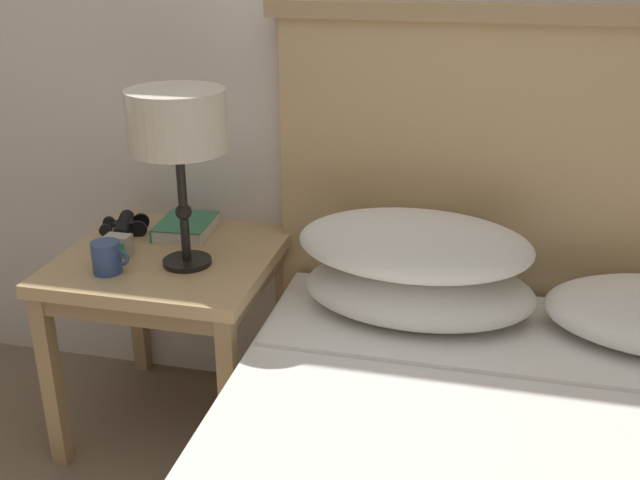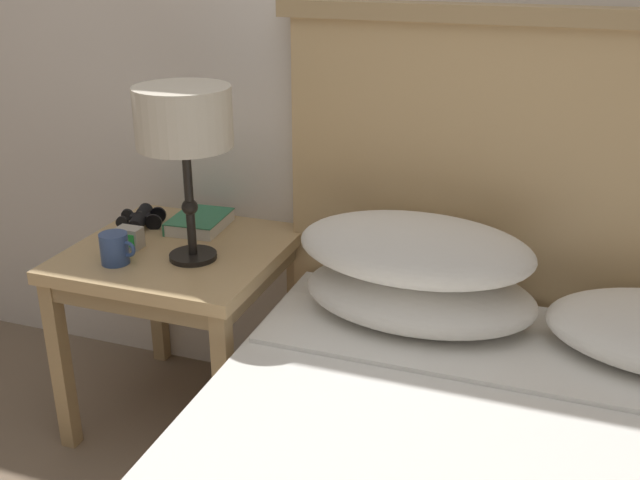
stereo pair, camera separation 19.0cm
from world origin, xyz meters
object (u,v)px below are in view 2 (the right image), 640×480
at_px(book_on_nightstand, 199,222).
at_px(alarm_clock, 130,238).
at_px(binoculars_pair, 141,218).
at_px(table_lamp, 184,123).
at_px(coffee_mug, 115,249).
at_px(nightstand, 181,270).

xyz_separation_m(book_on_nightstand, alarm_clock, (-0.11, -0.20, 0.01)).
bearing_deg(book_on_nightstand, binoculars_pair, -167.11).
bearing_deg(table_lamp, coffee_mug, -151.27).
bearing_deg(binoculars_pair, book_on_nightstand, 12.89).
bearing_deg(binoculars_pair, table_lamp, -32.14).
distance_m(table_lamp, book_on_nightstand, 0.43).
bearing_deg(table_lamp, alarm_clock, 177.58).
xyz_separation_m(table_lamp, binoculars_pair, (-0.27, 0.17, -0.36)).
xyz_separation_m(nightstand, table_lamp, (0.08, -0.06, 0.45)).
distance_m(book_on_nightstand, coffee_mug, 0.32).
bearing_deg(book_on_nightstand, nightstand, -84.28).
xyz_separation_m(nightstand, alarm_clock, (-0.13, -0.05, 0.11)).
relative_size(table_lamp, alarm_clock, 6.71).
bearing_deg(table_lamp, nightstand, 142.32).
bearing_deg(book_on_nightstand, coffee_mug, -105.53).
xyz_separation_m(book_on_nightstand, coffee_mug, (-0.09, -0.31, 0.02)).
distance_m(nightstand, table_lamp, 0.46).
bearing_deg(book_on_nightstand, table_lamp, -65.95).
xyz_separation_m(table_lamp, book_on_nightstand, (-0.09, 0.21, -0.36)).
distance_m(book_on_nightstand, alarm_clock, 0.23).
relative_size(table_lamp, book_on_nightstand, 2.33).
bearing_deg(binoculars_pair, coffee_mug, -71.34).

